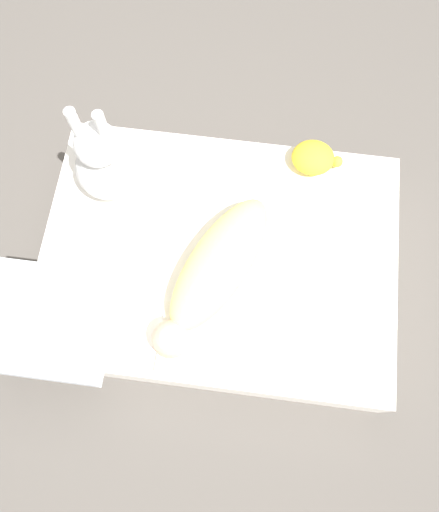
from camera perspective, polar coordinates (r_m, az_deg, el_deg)
The scene contains 7 objects.
ground_plane at distance 1.78m, azimuth -0.05°, elevation -1.48°, with size 12.00×12.00×0.00m, color #514C47.
bed_mattress at distance 1.69m, azimuth -0.06°, elevation -0.58°, with size 1.15×0.84×0.18m.
burp_cloth at distance 1.53m, azimuth -3.38°, elevation -9.59°, with size 0.18×0.22×0.02m.
swaddled_baby at distance 1.52m, azimuth -0.50°, elevation -1.63°, with size 0.37×0.56×0.14m.
pillow at distance 1.58m, azimuth -18.83°, elevation -7.17°, with size 0.36×0.33×0.11m.
bunny_plush at distance 1.62m, azimuth -12.97°, elevation 10.37°, with size 0.20×0.20×0.40m.
turtle_plush at distance 1.74m, azimuth 10.72°, elevation 10.98°, with size 0.17×0.13×0.09m.
Camera 1 is at (0.07, -0.52, 1.70)m, focal length 35.00 mm.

